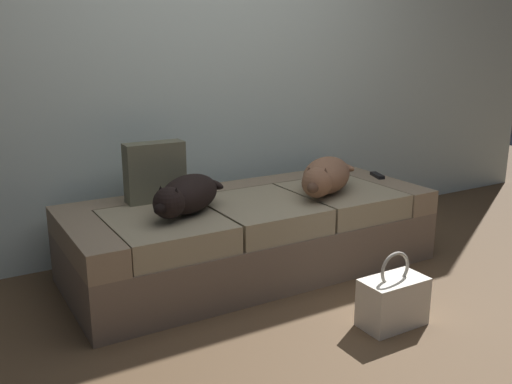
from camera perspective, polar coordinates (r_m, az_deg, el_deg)
The scene contains 8 objects.
ground_plane at distance 2.68m, azimuth 11.32°, elevation -15.15°, with size 10.00×10.00×0.00m, color brown.
back_wall at distance 3.75m, azimuth -5.64°, elevation 15.98°, with size 6.40×0.10×2.80m, color silver.
couch at distance 3.37m, azimuth -0.44°, elevation -4.29°, with size 2.15×0.88×0.44m.
dog_dark at distance 3.01m, azimuth -7.09°, elevation -0.33°, with size 0.53×0.46×0.20m.
dog_tan at distance 3.40m, azimuth 7.01°, elevation 1.59°, with size 0.56×0.50×0.21m.
tv_remote at distance 3.90m, azimuth 12.18°, elevation 1.66°, with size 0.04×0.15×0.02m, color black.
throw_pillow at distance 3.26m, azimuth -10.20°, elevation 2.02°, with size 0.34×0.12×0.34m, color #64634D.
handbag at distance 2.84m, azimuth 13.69°, elevation -10.66°, with size 0.32×0.18×0.38m.
Camera 1 is at (-1.59, -1.70, 1.34)m, focal length 39.52 mm.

